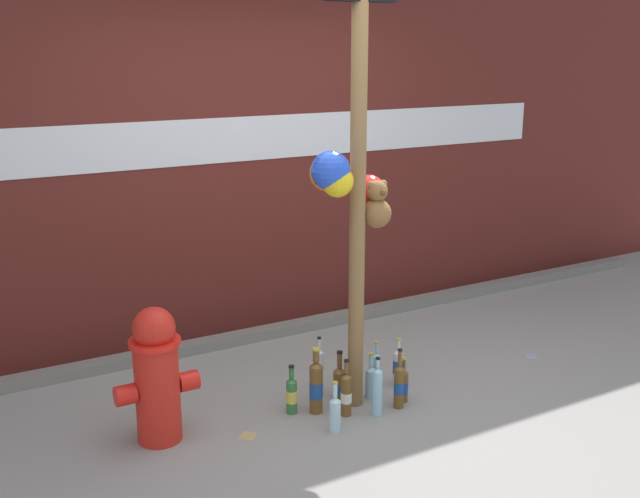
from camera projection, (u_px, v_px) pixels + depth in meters
The scene contains 19 objects.
ground_plane at pixel (369, 420), 4.54m from camera, with size 14.00×14.00×0.00m, color gray.
building_wall at pixel (236, 112), 5.66m from camera, with size 10.00×0.21×3.36m.
curb_strip at pixel (261, 334), 5.79m from camera, with size 8.00×0.12×0.08m, color slate.
memorial_post at pixel (353, 153), 4.34m from camera, with size 0.59×0.40×2.75m.
fire_hydrant at pixel (157, 375), 4.22m from camera, with size 0.47×0.29×0.79m.
bottle_0 at pixel (403, 385), 4.75m from camera, with size 0.06×0.06×0.30m.
bottle_1 at pixel (319, 371), 4.82m from camera, with size 0.06×0.06×0.40m.
bottle_2 at pixel (376, 369), 4.97m from camera, with size 0.06×0.06×0.31m.
bottle_3 at pixel (371, 381), 4.80m from camera, with size 0.07×0.07×0.30m.
bottle_4 at pixel (399, 385), 4.66m from camera, with size 0.06×0.06×0.39m.
bottle_5 at pixel (339, 383), 4.78m from camera, with size 0.08×0.08×0.33m.
bottle_6 at pixel (346, 394), 4.57m from camera, with size 0.07×0.07×0.36m.
bottle_7 at pixel (398, 366), 4.96m from camera, with size 0.06×0.06×0.33m.
bottle_8 at pixel (292, 394), 4.60m from camera, with size 0.07×0.07×0.31m.
bottle_9 at pixel (316, 386), 4.60m from camera, with size 0.08×0.08×0.42m.
bottle_10 at pixel (335, 412), 4.39m from camera, with size 0.07×0.07×0.31m.
bottle_11 at pixel (377, 391), 4.56m from camera, with size 0.06×0.06×0.37m.
litter_0 at pixel (248, 436), 4.35m from camera, with size 0.09×0.10×0.01m, color tan.
litter_1 at pixel (531, 356), 5.46m from camera, with size 0.10×0.08×0.01m, color #8C99B2.
Camera 1 is at (-2.30, -3.43, 2.17)m, focal length 42.81 mm.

